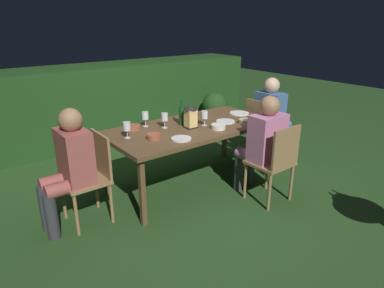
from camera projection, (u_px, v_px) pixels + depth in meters
The scene contains 23 objects.
ground_plane at pixel (192, 184), 4.08m from camera, with size 16.00×16.00×0.00m, color #26471E.
dining_table at pixel (192, 130), 3.85m from camera, with size 1.94×0.95×0.73m.
chair_head_near at pixel (91, 174), 3.22m from camera, with size 0.40×0.42×0.87m.
person_in_rust at pixel (69, 164), 3.05m from camera, with size 0.48×0.38×1.15m.
chair_side_left_b at pixel (275, 160), 3.52m from camera, with size 0.42×0.40×0.87m.
person_in_pink at pixel (262, 142), 3.62m from camera, with size 0.38×0.47×1.15m.
chair_head_far at pixel (262, 127), 4.61m from camera, with size 0.40×0.42×0.87m.
person_in_blue at pixel (272, 114), 4.67m from camera, with size 0.48×0.38×1.15m.
lantern_centerpiece at pixel (191, 115), 3.72m from camera, with size 0.15×0.15×0.27m.
green_bottle_on_table at pixel (182, 115), 3.84m from camera, with size 0.07×0.07×0.29m.
wine_glass_a at pixel (127, 127), 3.40m from camera, with size 0.08×0.08×0.17m.
wine_glass_b at pixel (204, 116), 3.81m from camera, with size 0.08×0.08×0.17m.
wine_glass_c at pixel (145, 116), 3.77m from camera, with size 0.08×0.08×0.17m.
wine_glass_d at pixel (165, 118), 3.72m from camera, with size 0.08×0.08×0.17m.
plate_a at pixel (181, 139), 3.40m from camera, with size 0.21×0.21×0.01m, color silver.
plate_b at pixel (225, 121), 3.97m from camera, with size 0.22×0.22×0.01m, color white.
plate_c at pixel (239, 113), 4.32m from camera, with size 0.25×0.25×0.01m, color white.
bowl_olives at pixel (246, 121), 3.91m from camera, with size 0.17×0.17×0.05m.
bowl_bread at pixel (218, 126), 3.71m from camera, with size 0.16×0.16×0.05m.
bowl_salad at pixel (154, 136), 3.40m from camera, with size 0.14×0.14×0.05m.
bowl_dip at pixel (133, 127), 3.70m from camera, with size 0.16×0.16×0.05m.
hedge_backdrop at pixel (108, 101), 5.58m from camera, with size 5.29×0.88×1.20m, color #1E4219.
potted_plant_by_hedge at pixel (215, 109), 6.04m from camera, with size 0.46×0.46×0.66m.
Camera 1 is at (-2.24, -2.90, 1.87)m, focal length 31.51 mm.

